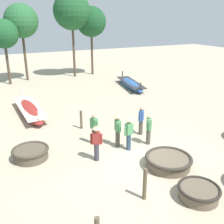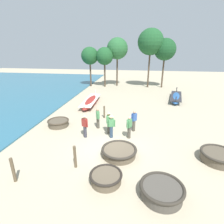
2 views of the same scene
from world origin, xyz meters
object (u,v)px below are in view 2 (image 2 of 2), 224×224
coracle_far_right (119,151)px  fisherman_hauling (109,121)px  coracle_far_left (58,123)px  fisherman_by_coracle (134,120)px  coracle_center (218,156)px  fisherman_standing_left (111,124)px  coracle_front_right (106,177)px  tree_leftmost (151,42)px  mooring_post_mid_beach (13,170)px  tree_center (165,50)px  fisherman_standing_right (129,127)px  tree_right_mid (105,56)px  mooring_post_inland (104,112)px  long_boat_blue_hull (176,97)px  coracle_tilted (162,190)px  long_boat_red_hull (91,101)px  fisherman_crouching (98,118)px  fisherman_with_hat (85,124)px  tree_tall_back (90,56)px  tree_rightmost (117,49)px  mooring_post_shoreline (75,157)px

coracle_far_right → fisherman_hauling: (-1.05, 2.65, 0.69)m
coracle_far_left → fisherman_by_coracle: fisherman_by_coracle is taller
coracle_center → fisherman_standing_left: size_ratio=1.10×
coracle_front_right → tree_leftmost: bearing=82.8°
fisherman_by_coracle → mooring_post_mid_beach: size_ratio=1.28×
mooring_post_mid_beach → tree_center: size_ratio=0.17×
coracle_far_left → fisherman_standing_right: fisherman_standing_right is taller
fisherman_hauling → mooring_post_mid_beach: bearing=-122.4°
coracle_front_right → mooring_post_mid_beach: (-4.09, -0.57, 0.36)m
fisherman_standing_right → tree_right_mid: (-4.74, 16.29, 3.73)m
mooring_post_inland → long_boat_blue_hull: bearing=43.5°
coracle_tilted → tree_right_mid: bearing=106.8°
long_boat_red_hull → fisherman_crouching: size_ratio=3.62×
fisherman_standing_left → mooring_post_mid_beach: fisherman_standing_left is taller
tree_leftmost → mooring_post_inland: bearing=-107.3°
coracle_far_right → mooring_post_mid_beach: (-4.45, -2.72, 0.35)m
mooring_post_mid_beach → tree_right_mid: tree_right_mid is taller
long_boat_blue_hull → fisherman_with_hat: bearing=-126.8°
tree_tall_back → fisherman_standing_left: bearing=-70.4°
long_boat_red_hull → long_boat_blue_hull: bearing=18.4°
tree_center → fisherman_crouching: bearing=-112.1°
fisherman_with_hat → fisherman_crouching: bearing=70.9°
long_boat_blue_hull → fisherman_by_coracle: fisherman_by_coracle is taller
coracle_front_right → tree_rightmost: bearing=95.8°
coracle_center → fisherman_by_coracle: (-4.57, 3.01, 0.53)m
fisherman_by_coracle → fisherman_standing_right: 1.17m
long_boat_red_hull → mooring_post_mid_beach: 11.91m
tree_right_mid → tree_rightmost: (1.77, 1.06, 1.07)m
long_boat_blue_hull → tree_leftmost: size_ratio=0.66×
mooring_post_inland → fisherman_crouching: bearing=-92.2°
fisherman_standing_right → mooring_post_shoreline: (-2.49, -3.49, -0.23)m
long_boat_blue_hull → tree_center: 8.69m
fisherman_standing_left → mooring_post_shoreline: fisherman_standing_left is taller
coracle_center → mooring_post_inland: size_ratio=1.71×
tree_rightmost → fisherman_standing_right: bearing=-80.3°
tree_center → mooring_post_shoreline: bearing=-107.6°
coracle_front_right → fisherman_crouching: 5.79m
coracle_far_left → coracle_tilted: bearing=-39.6°
tree_center → tree_rightmost: 6.99m
coracle_tilted → mooring_post_inland: 8.99m
coracle_far_left → tree_tall_back: size_ratio=0.28×
coracle_center → mooring_post_shoreline: (-7.34, -1.62, 0.30)m
fisherman_standing_right → mooring_post_shoreline: size_ratio=1.30×
coracle_center → fisherman_by_coracle: bearing=146.7°
fisherman_with_hat → tree_right_mid: (-1.80, 16.61, 3.61)m
fisherman_with_hat → mooring_post_mid_beach: size_ratio=1.36×
mooring_post_shoreline → tree_center: 22.11m
coracle_front_right → tree_rightmost: size_ratio=0.21×
fisherman_standing_left → mooring_post_inland: 3.62m
mooring_post_shoreline → coracle_front_right: bearing=-25.4°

